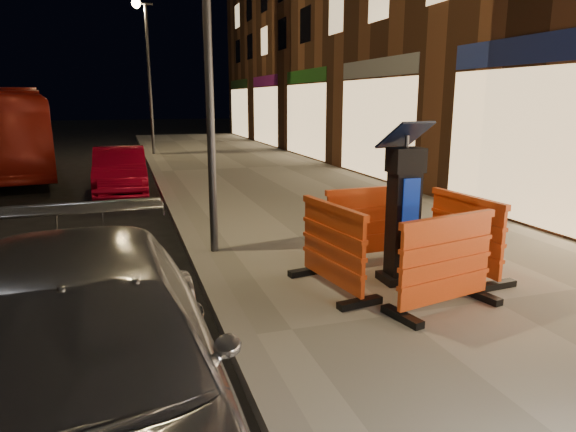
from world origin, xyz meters
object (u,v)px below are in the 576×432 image
object	(u,v)px
barrier_kerbside	(333,247)
car_red	(122,193)
barrier_bldgside	(465,235)
parking_kiosk	(403,208)
barrier_back	(368,224)
barrier_front	(446,263)
bus_doubledecker	(11,173)

from	to	relation	value
barrier_kerbside	car_red	world-z (taller)	barrier_kerbside
barrier_kerbside	barrier_bldgside	world-z (taller)	same
parking_kiosk	car_red	bearing A→B (deg)	104.69
barrier_back	barrier_bldgside	world-z (taller)	same
parking_kiosk	barrier_bldgside	bearing A→B (deg)	-7.01
barrier_front	barrier_bldgside	bearing A→B (deg)	32.99
parking_kiosk	bus_doubledecker	bearing A→B (deg)	110.04
barrier_back	barrier_bldgside	bearing A→B (deg)	-49.01
barrier_back	parking_kiosk	bearing A→B (deg)	-94.01
barrier_bldgside	car_red	size ratio (longest dim) A/B	0.37
car_red	bus_doubledecker	distance (m)	6.10
barrier_front	bus_doubledecker	distance (m)	16.07
barrier_front	parking_kiosk	bearing A→B (deg)	77.99
barrier_kerbside	bus_doubledecker	world-z (taller)	bus_doubledecker
car_red	bus_doubledecker	world-z (taller)	bus_doubledecker
barrier_front	barrier_kerbside	world-z (taller)	same
barrier_bldgside	bus_doubledecker	bearing A→B (deg)	25.13
parking_kiosk	barrier_kerbside	bearing A→B (deg)	172.99
car_red	bus_doubledecker	xyz separation A→B (m)	(-3.51, 4.99, 0.00)
barrier_back	bus_doubledecker	bearing A→B (deg)	114.76
parking_kiosk	barrier_back	distance (m)	1.04
barrier_back	barrier_front	bearing A→B (deg)	-94.01
barrier_front	barrier_kerbside	distance (m)	1.34
barrier_front	barrier_kerbside	size ratio (longest dim) A/B	1.00
barrier_front	car_red	distance (m)	10.11
car_red	barrier_kerbside	bearing A→B (deg)	-73.98
barrier_kerbside	bus_doubledecker	size ratio (longest dim) A/B	0.14
barrier_bldgside	barrier_front	bearing A→B (deg)	129.99
barrier_front	barrier_bldgside	size ratio (longest dim) A/B	1.00
barrier_back	barrier_bldgside	distance (m)	1.34
barrier_back	bus_doubledecker	distance (m)	14.38
barrier_kerbside	bus_doubledecker	bearing A→B (deg)	14.76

